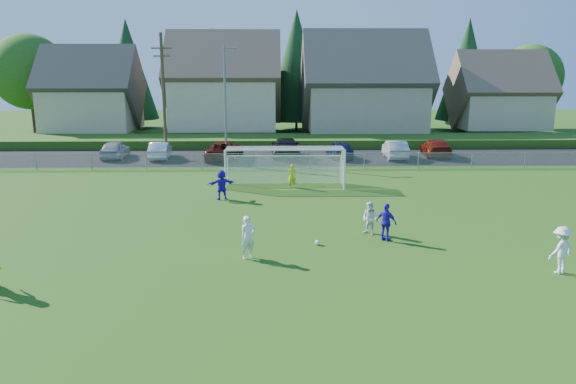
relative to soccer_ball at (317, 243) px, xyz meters
name	(u,v)px	position (x,y,z in m)	size (l,w,h in m)	color
ground	(294,280)	(-1.14, -3.93, -0.11)	(160.00, 160.00, 0.00)	#193D0C
asphalt_lot	(282,157)	(-1.14, 23.57, -0.10)	(60.00, 60.00, 0.00)	black
grass_embankment	(281,141)	(-1.14, 31.07, 0.29)	(70.00, 6.00, 0.80)	#1E420F
soccer_ball	(317,243)	(0.00, 0.00, 0.00)	(0.22, 0.22, 0.22)	white
player_white_a	(248,237)	(-2.86, -1.60, 0.75)	(0.62, 0.41, 1.71)	white
player_white_b	(370,218)	(2.46, 1.48, 0.64)	(0.72, 0.56, 1.49)	white
player_white_c	(561,250)	(8.61, -3.48, 0.77)	(1.13, 0.65, 1.75)	white
player_blue_a	(386,222)	(3.02, 0.55, 0.71)	(0.97, 0.40, 1.65)	#2B13B8
player_blue_b	(222,185)	(-4.80, 8.52, 0.74)	(1.58, 0.50, 1.70)	#2B13B8
goalkeeper	(292,176)	(-0.71, 11.57, 0.63)	(0.54, 0.35, 1.48)	#C7DE1A
car_a	(115,150)	(-14.90, 23.40, 0.62)	(1.72, 4.29, 1.46)	#A0A2A7
car_b	(160,150)	(-11.13, 23.03, 0.59)	(1.48, 4.23, 1.39)	silver
car_c	(225,150)	(-5.80, 22.55, 0.66)	(2.55, 5.52, 1.54)	#4D0E08
car_d	(286,148)	(-0.86, 23.66, 0.69)	(2.25, 5.54, 1.61)	black
car_e	(340,150)	(3.58, 22.98, 0.61)	(1.71, 4.25, 1.45)	#121740
car_f	(395,150)	(8.13, 22.72, 0.63)	(1.57, 4.51, 1.49)	#B2B2B2
car_g	(436,148)	(11.79, 23.79, 0.62)	(2.05, 5.05, 1.47)	#62150A
soccer_goal	(285,161)	(-1.14, 12.12, 1.52)	(7.42, 1.90, 2.50)	white
chainlink_fence	(283,161)	(-1.14, 18.07, 0.52)	(52.06, 0.06, 1.20)	gray
streetlight	(226,100)	(-5.59, 22.07, 4.73)	(1.38, 0.18, 9.00)	slate
utility_pole	(164,95)	(-10.64, 23.07, 5.04)	(1.60, 0.26, 10.00)	#473321
houses_row	(298,67)	(0.83, 38.53, 7.22)	(53.90, 11.45, 13.27)	tan
tree_row	(288,71)	(-0.10, 44.80, 6.80)	(65.98, 12.36, 13.80)	#382616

